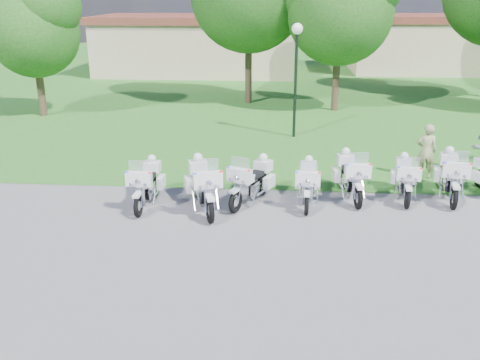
# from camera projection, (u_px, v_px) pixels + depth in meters

# --- Properties ---
(ground) EXTENTS (100.00, 100.00, 0.00)m
(ground) POSITION_uv_depth(u_px,v_px,m) (272.00, 232.00, 13.50)
(ground) COLOR #5C5D62
(ground) RESTS_ON ground
(grass_lawn) EXTENTS (100.00, 48.00, 0.01)m
(grass_lawn) POSITION_uv_depth(u_px,v_px,m) (279.00, 75.00, 38.89)
(grass_lawn) COLOR #296B21
(grass_lawn) RESTS_ON ground
(motorcycle_0) EXTENTS (0.76, 2.28, 1.53)m
(motorcycle_0) POSITION_uv_depth(u_px,v_px,m) (147.00, 183.00, 15.09)
(motorcycle_0) COLOR black
(motorcycle_0) RESTS_ON ground
(motorcycle_1) EXTENTS (1.31, 2.44, 1.69)m
(motorcycle_1) POSITION_uv_depth(u_px,v_px,m) (203.00, 184.00, 14.76)
(motorcycle_1) COLOR black
(motorcycle_1) RESTS_ON ground
(motorcycle_2) EXTENTS (1.35, 2.13, 1.54)m
(motorcycle_2) POSITION_uv_depth(u_px,v_px,m) (252.00, 180.00, 15.27)
(motorcycle_2) COLOR black
(motorcycle_2) RESTS_ON ground
(motorcycle_3) EXTENTS (0.80, 2.20, 1.48)m
(motorcycle_3) POSITION_uv_depth(u_px,v_px,m) (308.00, 182.00, 15.19)
(motorcycle_3) COLOR black
(motorcycle_3) RESTS_ON ground
(motorcycle_4) EXTENTS (0.93, 2.35, 1.58)m
(motorcycle_4) POSITION_uv_depth(u_px,v_px,m) (351.00, 175.00, 15.64)
(motorcycle_4) COLOR black
(motorcycle_4) RESTS_ON ground
(motorcycle_5) EXTENTS (0.85, 2.16, 1.45)m
(motorcycle_5) POSITION_uv_depth(u_px,v_px,m) (405.00, 178.00, 15.60)
(motorcycle_5) COLOR black
(motorcycle_5) RESTS_ON ground
(motorcycle_6) EXTENTS (1.03, 2.42, 1.63)m
(motorcycle_6) POSITION_uv_depth(u_px,v_px,m) (451.00, 175.00, 15.61)
(motorcycle_6) COLOR black
(motorcycle_6) RESTS_ON ground
(lamp_post) EXTENTS (0.44, 0.44, 4.58)m
(lamp_post) POSITION_uv_depth(u_px,v_px,m) (296.00, 53.00, 21.20)
(lamp_post) COLOR black
(lamp_post) RESTS_ON ground
(tree_0) EXTENTS (4.94, 4.22, 6.59)m
(tree_0) POSITION_uv_depth(u_px,v_px,m) (32.00, 23.00, 24.80)
(tree_0) COLOR #38281C
(tree_0) RESTS_ON ground
(tree_2) EXTENTS (6.02, 5.14, 8.03)m
(tree_2) POSITION_uv_depth(u_px,v_px,m) (340.00, 1.00, 25.62)
(tree_2) COLOR #38281C
(tree_2) RESTS_ON ground
(building_west) EXTENTS (14.56, 8.32, 4.10)m
(building_west) POSITION_uv_depth(u_px,v_px,m) (198.00, 44.00, 39.56)
(building_west) COLOR tan
(building_west) RESTS_ON ground
(building_east) EXTENTS (11.44, 7.28, 4.10)m
(building_east) POSITION_uv_depth(u_px,v_px,m) (426.00, 43.00, 40.25)
(building_east) COLOR tan
(building_east) RESTS_ON ground
(bystander_a) EXTENTS (0.69, 0.48, 1.79)m
(bystander_a) POSITION_uv_depth(u_px,v_px,m) (426.00, 151.00, 17.13)
(bystander_a) COLOR tan
(bystander_a) RESTS_ON ground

